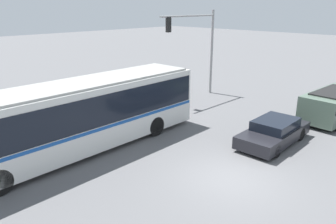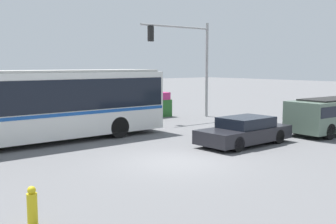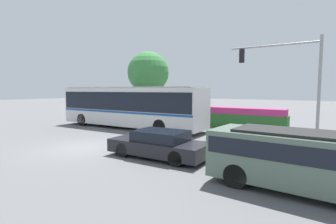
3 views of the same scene
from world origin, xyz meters
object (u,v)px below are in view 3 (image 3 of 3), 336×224
(suv_left_lane, at_px, (295,155))
(street_tree_left, at_px, (148,73))
(traffic_light_pole, at_px, (293,72))
(city_bus, at_px, (130,105))
(sedan_foreground, at_px, (159,144))

(suv_left_lane, relative_size, street_tree_left, 0.70)
(traffic_light_pole, bearing_deg, city_bus, 11.57)
(sedan_foreground, xyz_separation_m, street_tree_left, (-10.53, 12.92, 4.21))
(suv_left_lane, distance_m, street_tree_left, 21.38)
(traffic_light_pole, distance_m, street_tree_left, 15.45)
(city_bus, height_order, suv_left_lane, city_bus)
(city_bus, distance_m, sedan_foreground, 9.13)
(sedan_foreground, height_order, street_tree_left, street_tree_left)
(traffic_light_pole, height_order, street_tree_left, street_tree_left)
(city_bus, distance_m, street_tree_left, 8.48)
(sedan_foreground, bearing_deg, traffic_light_pole, -118.68)
(suv_left_lane, bearing_deg, traffic_light_pole, -79.10)
(suv_left_lane, height_order, traffic_light_pole, traffic_light_pole)
(sedan_foreground, relative_size, traffic_light_pole, 0.74)
(sedan_foreground, bearing_deg, city_bus, -42.11)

